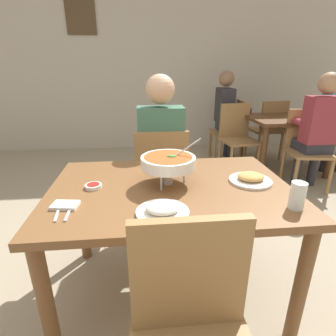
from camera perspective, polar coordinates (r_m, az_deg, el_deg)
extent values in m
plane|color=gray|center=(1.90, 0.50, -24.61)|extent=(16.00, 16.00, 0.00)
cube|color=#BCB2A3|center=(4.70, -4.27, 22.63)|extent=(10.00, 0.10, 3.00)
cube|color=#4C3823|center=(4.77, -18.33, 28.93)|extent=(0.44, 0.03, 0.56)
cube|color=brown|center=(1.47, 0.59, -4.62)|extent=(1.32, 0.90, 0.04)
cylinder|color=brown|center=(1.44, -24.61, -25.64)|extent=(0.07, 0.07, 0.70)
cylinder|color=brown|center=(1.56, 26.66, -21.87)|extent=(0.07, 0.07, 0.70)
cylinder|color=brown|center=(2.04, -17.99, -9.80)|extent=(0.07, 0.07, 0.70)
cylinder|color=brown|center=(2.12, 15.80, -8.23)|extent=(0.07, 0.07, 0.70)
cube|color=olive|center=(2.35, -1.67, -2.18)|extent=(0.44, 0.44, 0.03)
cube|color=olive|center=(2.07, -1.33, 1.76)|extent=(0.42, 0.04, 0.45)
cylinder|color=olive|center=(2.63, 2.23, -4.91)|extent=(0.04, 0.04, 0.42)
cylinder|color=olive|center=(2.61, -6.11, -5.26)|extent=(0.04, 0.04, 0.42)
cylinder|color=olive|center=(2.30, 3.53, -9.02)|extent=(0.04, 0.04, 0.42)
cylinder|color=olive|center=(2.27, -6.10, -9.47)|extent=(0.04, 0.04, 0.42)
cylinder|color=#2D2D38|center=(2.46, 0.69, -6.41)|extent=(0.10, 0.10, 0.45)
cylinder|color=#2D2D38|center=(2.45, -4.00, -6.61)|extent=(0.10, 0.10, 0.45)
cube|color=#2D2D38|center=(2.30, -1.65, -0.66)|extent=(0.32, 0.32, 0.12)
cube|color=#3D6B56|center=(2.13, -1.58, 6.34)|extent=(0.36, 0.20, 0.50)
sphere|color=tan|center=(2.06, -1.69, 16.60)|extent=(0.22, 0.22, 0.22)
cylinder|color=#3D6B56|center=(2.35, 1.99, 6.47)|extent=(0.08, 0.28, 0.08)
cylinder|color=#3D6B56|center=(2.33, -5.89, 6.25)|extent=(0.08, 0.28, 0.08)
cube|color=olive|center=(1.00, 4.64, -21.88)|extent=(0.42, 0.04, 0.45)
cylinder|color=silver|center=(1.49, 3.49, -1.49)|extent=(0.01, 0.01, 0.10)
cylinder|color=silver|center=(1.54, -1.92, -0.58)|extent=(0.01, 0.01, 0.10)
cylinder|color=silver|center=(1.40, -1.47, -2.91)|extent=(0.01, 0.01, 0.10)
torus|color=silver|center=(1.46, 0.04, 0.19)|extent=(0.21, 0.21, 0.01)
cylinder|color=#B2B2B7|center=(1.49, 0.04, -2.76)|extent=(0.05, 0.05, 0.04)
cone|color=orange|center=(1.48, 0.04, -1.62)|extent=(0.02, 0.02, 0.04)
cylinder|color=white|center=(1.45, 0.04, 1.30)|extent=(0.30, 0.30, 0.06)
cylinder|color=#994C1E|center=(1.44, 0.04, 2.24)|extent=(0.26, 0.26, 0.01)
ellipsoid|color=#388433|center=(1.44, 0.83, 2.61)|extent=(0.05, 0.03, 0.01)
cylinder|color=silver|center=(1.46, 3.49, 3.90)|extent=(0.18, 0.01, 0.13)
cylinder|color=white|center=(1.20, -1.18, -9.53)|extent=(0.24, 0.24, 0.01)
ellipsoid|color=white|center=(1.19, -1.19, -8.47)|extent=(0.15, 0.13, 0.04)
cylinder|color=white|center=(1.59, 17.28, -2.63)|extent=(0.24, 0.24, 0.01)
ellipsoid|color=tan|center=(1.58, 17.37, -1.78)|extent=(0.15, 0.13, 0.04)
cylinder|color=white|center=(1.50, -15.76, -3.79)|extent=(0.09, 0.09, 0.02)
cylinder|color=maroon|center=(1.49, -15.80, -3.47)|extent=(0.07, 0.07, 0.01)
cube|color=white|center=(1.35, -21.23, -7.47)|extent=(0.13, 0.10, 0.02)
cube|color=silver|center=(1.31, -22.59, -8.65)|extent=(0.03, 0.17, 0.01)
cube|color=silver|center=(1.30, -20.46, -8.67)|extent=(0.02, 0.17, 0.01)
cylinder|color=silver|center=(1.35, 26.09, -5.36)|extent=(0.07, 0.07, 0.13)
cylinder|color=orange|center=(1.36, 25.96, -6.12)|extent=(0.06, 0.06, 0.08)
cube|color=#51331C|center=(3.86, 24.39, 9.61)|extent=(1.00, 0.80, 0.04)
cylinder|color=#51331C|center=(3.45, 19.82, 2.70)|extent=(0.07, 0.07, 0.70)
cylinder|color=#51331C|center=(3.91, 31.59, 2.85)|extent=(0.07, 0.07, 0.70)
cylinder|color=#51331C|center=(4.05, 15.86, 5.73)|extent=(0.07, 0.07, 0.70)
cylinder|color=#51331C|center=(4.44, 26.54, 5.63)|extent=(0.07, 0.07, 0.70)
cube|color=olive|center=(3.44, 27.97, 2.90)|extent=(0.49, 0.49, 0.03)
cube|color=olive|center=(3.56, 27.28, 7.58)|extent=(0.42, 0.09, 0.45)
cylinder|color=olive|center=(3.26, 25.70, -1.80)|extent=(0.04, 0.04, 0.42)
cylinder|color=olive|center=(3.44, 31.49, -1.77)|extent=(0.04, 0.04, 0.42)
cylinder|color=olive|center=(3.59, 23.40, 0.53)|extent=(0.04, 0.04, 0.42)
cylinder|color=olive|center=(3.75, 28.80, 0.45)|extent=(0.04, 0.04, 0.42)
cube|color=olive|center=(4.11, 12.30, 7.51)|extent=(0.48, 0.48, 0.03)
cube|color=olive|center=(4.12, 15.32, 10.68)|extent=(0.07, 0.42, 0.45)
cylinder|color=olive|center=(4.31, 9.05, 5.24)|extent=(0.04, 0.04, 0.42)
cylinder|color=olive|center=(3.95, 9.95, 3.75)|extent=(0.04, 0.04, 0.42)
cylinder|color=olive|center=(4.39, 13.96, 5.18)|extent=(0.04, 0.04, 0.42)
cylinder|color=olive|center=(4.04, 15.27, 3.70)|extent=(0.04, 0.04, 0.42)
cube|color=olive|center=(4.26, 30.72, 5.51)|extent=(0.45, 0.45, 0.03)
cylinder|color=olive|center=(4.57, 30.88, 3.40)|extent=(0.04, 0.04, 0.42)
cylinder|color=olive|center=(4.37, 26.78, 3.43)|extent=(0.04, 0.04, 0.42)
cylinder|color=olive|center=(4.06, 29.39, 1.78)|extent=(0.04, 0.04, 0.42)
cube|color=olive|center=(4.44, 20.11, 7.68)|extent=(0.49, 0.49, 0.03)
cube|color=olive|center=(4.23, 21.93, 10.18)|extent=(0.42, 0.09, 0.45)
cylinder|color=olive|center=(4.74, 20.55, 5.61)|extent=(0.04, 0.04, 0.42)
cylinder|color=olive|center=(4.55, 16.48, 5.48)|extent=(0.04, 0.04, 0.42)
cylinder|color=olive|center=(4.44, 23.10, 4.28)|extent=(0.04, 0.04, 0.42)
cylinder|color=olive|center=(4.24, 18.87, 4.09)|extent=(0.04, 0.04, 0.42)
cube|color=olive|center=(3.67, 15.16, 5.65)|extent=(0.49, 0.49, 0.03)
cube|color=olive|center=(3.79, 14.14, 9.96)|extent=(0.42, 0.09, 0.45)
cylinder|color=olive|center=(3.49, 13.41, 1.16)|extent=(0.04, 0.04, 0.42)
cylinder|color=olive|center=(3.66, 18.80, 1.55)|extent=(0.04, 0.04, 0.42)
cylinder|color=olive|center=(3.81, 11.02, 3.05)|extent=(0.04, 0.04, 0.42)
cylinder|color=olive|center=(3.98, 16.09, 3.34)|extent=(0.04, 0.04, 0.42)
cylinder|color=#2D2D38|center=(3.63, 28.73, 0.11)|extent=(0.10, 0.10, 0.45)
cylinder|color=#2D2D38|center=(3.52, 26.04, 0.00)|extent=(0.10, 0.10, 0.45)
cube|color=#2D2D38|center=(3.46, 28.53, 4.23)|extent=(0.32, 0.32, 0.12)
cube|color=maroon|center=(3.34, 30.19, 8.90)|extent=(0.36, 0.20, 0.50)
sphere|color=#A57756|center=(3.30, 31.41, 15.32)|extent=(0.22, 0.22, 0.22)
cylinder|color=maroon|center=(3.60, 30.35, 8.74)|extent=(0.08, 0.28, 0.08)
cylinder|color=maroon|center=(3.42, 25.95, 9.00)|extent=(0.08, 0.28, 0.08)
cylinder|color=#2D2D38|center=(4.17, 13.44, 4.61)|extent=(0.10, 0.10, 0.45)
cylinder|color=#2D2D38|center=(4.35, 12.61, 5.35)|extent=(0.10, 0.10, 0.45)
cube|color=#2D2D38|center=(4.18, 12.81, 8.74)|extent=(0.32, 0.32, 0.12)
cube|color=#2D2D33|center=(4.10, 12.07, 12.98)|extent=(0.20, 0.36, 0.50)
sphere|color=#846047|center=(4.07, 12.49, 18.27)|extent=(0.22, 0.22, 0.22)
cylinder|color=#2D2D33|center=(4.03, 15.47, 11.83)|extent=(0.28, 0.08, 0.08)
cylinder|color=#2D2D33|center=(4.32, 13.97, 12.54)|extent=(0.28, 0.08, 0.08)
cylinder|color=#2D2D38|center=(4.20, 30.85, 2.29)|extent=(0.10, 0.10, 0.45)
cube|color=#2D2D38|center=(4.23, 32.36, 6.14)|extent=(0.32, 0.32, 0.12)
cylinder|color=teal|center=(3.99, 32.26, 9.32)|extent=(0.08, 0.28, 0.08)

